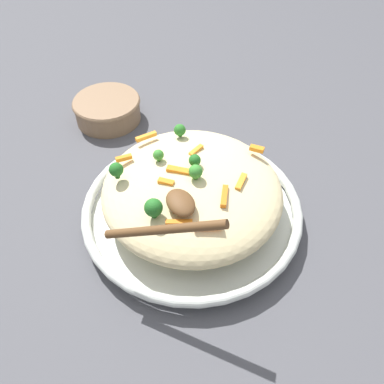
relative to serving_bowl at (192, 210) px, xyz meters
The scene contains 21 objects.
ground_plane 0.02m from the serving_bowl, ahead, with size 2.40×2.40×0.00m, color #4C4C51.
serving_bowl is the anchor object (origin of this frame).
pasta_mound 0.05m from the serving_bowl, ahead, with size 0.30×0.30×0.08m, color beige.
carrot_piece_0 0.14m from the serving_bowl, 13.39° to the right, with size 0.04×0.01×0.01m, color orange.
carrot_piece_1 0.11m from the serving_bowl, 20.00° to the left, with size 0.04×0.01×0.01m, color orange.
carrot_piece_2 0.09m from the serving_bowl, 128.11° to the right, with size 0.04×0.01×0.01m, color orange.
carrot_piece_3 0.13m from the serving_bowl, 36.73° to the right, with size 0.04×0.01×0.01m, color orange.
carrot_piece_4 0.15m from the serving_bowl, 135.31° to the right, with size 0.03×0.01×0.01m, color orange.
carrot_piece_5 0.15m from the serving_bowl, 94.10° to the left, with size 0.02×0.01×0.01m, color orange.
carrot_piece_6 0.10m from the serving_bowl, 147.19° to the left, with size 0.03×0.01×0.01m, color orange.
carrot_piece_7 0.12m from the serving_bowl, 52.81° to the left, with size 0.04×0.01×0.01m, color orange.
carrot_piece_8 0.15m from the serving_bowl, 165.85° to the right, with size 0.04×0.01×0.01m, color orange.
carrot_piece_9 0.10m from the serving_bowl, 91.08° to the right, with size 0.03×0.01×0.01m, color orange.
broccoli_floret_0 0.14m from the serving_bowl, 59.82° to the right, with size 0.03×0.03×0.03m.
broccoli_floret_1 0.10m from the serving_bowl, 11.36° to the right, with size 0.02×0.02×0.03m.
broccoli_floret_2 0.10m from the serving_bowl, 140.39° to the left, with size 0.02×0.02×0.02m.
broccoli_floret_3 0.15m from the serving_bowl, 115.03° to the right, with size 0.02×0.02×0.03m.
broccoli_floret_4 0.12m from the serving_bowl, 147.22° to the right, with size 0.02×0.02×0.02m.
broccoli_floret_5 0.14m from the serving_bowl, 165.89° to the left, with size 0.02×0.02×0.02m.
serving_spoon 0.15m from the serving_bowl, 39.80° to the right, with size 0.15×0.14×0.09m.
companion_bowl 0.35m from the serving_bowl, behind, with size 0.15×0.15×0.05m.
Camera 1 is at (0.41, -0.20, 0.55)m, focal length 37.45 mm.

